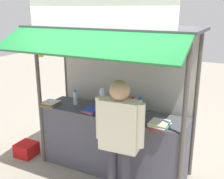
# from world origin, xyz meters

# --- Properties ---
(ground_plane) EXTENTS (20.00, 20.00, 0.00)m
(ground_plane) POSITION_xyz_m (0.00, 0.00, 0.00)
(ground_plane) COLOR #9E9384
(stall_counter) EXTENTS (2.25, 0.58, 0.98)m
(stall_counter) POSITION_xyz_m (0.00, 0.00, 0.49)
(stall_counter) COLOR #4C4C56
(stall_counter) RESTS_ON ground
(stall_structure) EXTENTS (2.45, 1.46, 2.59)m
(stall_structure) POSITION_xyz_m (0.00, 0.10, 1.56)
(stall_structure) COLOR #4C4742
(stall_structure) RESTS_ON ground
(water_bottle_rear_center) EXTENTS (0.07, 0.07, 0.24)m
(water_bottle_rear_center) POSITION_xyz_m (-0.68, 0.03, 1.09)
(water_bottle_rear_center) COLOR silver
(water_bottle_rear_center) RESTS_ON stall_counter
(water_bottle_front_left) EXTENTS (0.09, 0.09, 0.32)m
(water_bottle_front_left) POSITION_xyz_m (-0.22, 0.10, 1.13)
(water_bottle_front_left) COLOR silver
(water_bottle_front_left) RESTS_ON stall_counter
(water_bottle_mid_left) EXTENTS (0.07, 0.07, 0.25)m
(water_bottle_mid_left) POSITION_xyz_m (0.39, 0.14, 1.10)
(water_bottle_mid_left) COLOR silver
(water_bottle_mid_left) RESTS_ON stall_counter
(water_bottle_back_left) EXTENTS (0.07, 0.07, 0.24)m
(water_bottle_back_left) POSITION_xyz_m (0.27, 0.14, 1.09)
(water_bottle_back_left) COLOR silver
(water_bottle_back_left) RESTS_ON stall_counter
(water_bottle_center) EXTENTS (0.07, 0.07, 0.25)m
(water_bottle_center) POSITION_xyz_m (0.07, 0.01, 1.10)
(water_bottle_center) COLOR silver
(water_bottle_center) RESTS_ON stall_counter
(water_bottle_back_right) EXTENTS (0.08, 0.08, 0.27)m
(water_bottle_back_right) POSITION_xyz_m (0.05, 0.16, 1.11)
(water_bottle_back_right) COLOR silver
(water_bottle_back_right) RESTS_ON stall_counter
(magazine_stack_front_right) EXTENTS (0.27, 0.28, 0.08)m
(magazine_stack_front_right) POSITION_xyz_m (0.81, -0.22, 1.02)
(magazine_stack_front_right) COLOR red
(magazine_stack_front_right) RESTS_ON stall_counter
(magazine_stack_far_left) EXTENTS (0.22, 0.30, 0.04)m
(magazine_stack_far_left) POSITION_xyz_m (-0.29, -0.11, 1.00)
(magazine_stack_far_left) COLOR white
(magazine_stack_far_left) RESTS_ON stall_counter
(magazine_stack_left) EXTENTS (0.27, 0.28, 0.06)m
(magazine_stack_left) POSITION_xyz_m (-1.01, -0.18, 1.01)
(magazine_stack_left) COLOR orange
(magazine_stack_left) RESTS_ON stall_counter
(banana_bunch_inner_left) EXTENTS (0.11, 0.11, 0.32)m
(banana_bunch_inner_left) POSITION_xyz_m (-0.95, -0.39, 1.88)
(banana_bunch_inner_left) COLOR #332D23
(banana_bunch_leftmost) EXTENTS (0.10, 0.10, 0.23)m
(banana_bunch_leftmost) POSITION_xyz_m (-0.45, -0.39, 1.95)
(banana_bunch_leftmost) COLOR #332D23
(banana_bunch_inner_right) EXTENTS (0.11, 0.10, 0.27)m
(banana_bunch_inner_right) POSITION_xyz_m (-0.70, -0.39, 1.92)
(banana_bunch_inner_right) COLOR #332D23
(vendor_person) EXTENTS (0.64, 0.24, 1.68)m
(vendor_person) POSITION_xyz_m (0.45, -0.68, 1.01)
(vendor_person) COLOR #383842
(vendor_person) RESTS_ON ground
(plastic_crate) EXTENTS (0.33, 0.33, 0.23)m
(plastic_crate) POSITION_xyz_m (-1.52, -0.29, 0.11)
(plastic_crate) COLOR red
(plastic_crate) RESTS_ON ground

